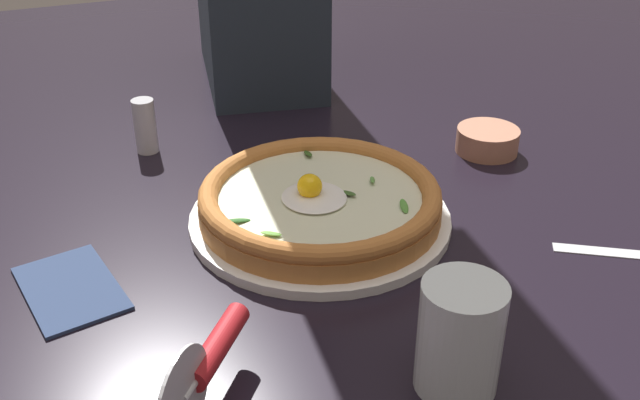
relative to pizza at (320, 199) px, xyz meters
The scene contains 8 objects.
ground_plane 0.05m from the pizza, 59.02° to the left, with size 2.40×2.40×0.03m, color black.
pizza_plate 0.03m from the pizza, 108.78° to the left, with size 0.32×0.32×0.01m, color white.
pizza is the anchor object (origin of this frame).
side_bowl 0.32m from the pizza, 106.89° to the left, with size 0.09×0.09×0.04m, color #B6775B.
pizza_cutter 0.32m from the pizza, 40.27° to the right, with size 0.13×0.11×0.09m.
drinking_glass 0.30m from the pizza, ahead, with size 0.07×0.07×0.11m.
folded_napkin 0.30m from the pizza, 85.28° to the right, with size 0.14×0.09×0.01m, color navy.
pepper_shaker 0.32m from the pizza, 151.55° to the right, with size 0.03×0.03×0.08m, color silver.
Camera 1 is at (0.70, -0.31, 0.47)m, focal length 41.21 mm.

